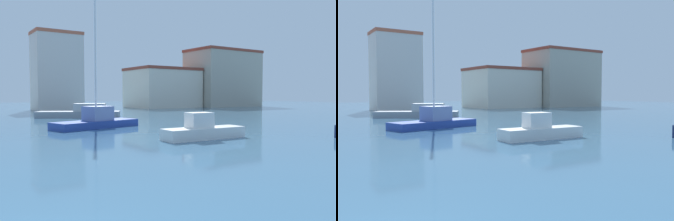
{
  "view_description": "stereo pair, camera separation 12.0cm",
  "coord_description": "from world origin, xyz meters",
  "views": [
    {
      "loc": [
        0.3,
        -4.67,
        2.57
      ],
      "look_at": [
        14.71,
        16.63,
        1.28
      ],
      "focal_mm": 36.65,
      "sensor_mm": 36.0,
      "label": 1
    },
    {
      "loc": [
        0.39,
        -4.73,
        2.57
      ],
      "look_at": [
        14.71,
        16.63,
        1.28
      ],
      "focal_mm": 36.65,
      "sensor_mm": 36.0,
      "label": 2
    }
  ],
  "objects": [
    {
      "name": "water",
      "position": [
        15.0,
        20.0,
        0.0
      ],
      "size": [
        160.0,
        160.0,
        0.0
      ],
      "primitive_type": "plane",
      "color": "#38607F",
      "rests_on": "ground"
    },
    {
      "name": "sailboat_blue_center_channel",
      "position": [
        10.22,
        19.57,
        0.58
      ],
      "size": [
        6.99,
        3.71,
        11.14
      ],
      "color": "#233D93",
      "rests_on": "water"
    },
    {
      "name": "motorboat_white_far_left",
      "position": [
        12.73,
        10.17,
        0.47
      ],
      "size": [
        5.07,
        1.65,
        1.5
      ],
      "color": "white",
      "rests_on": "water"
    },
    {
      "name": "motorboat_grey_near_pier",
      "position": [
        13.21,
        30.93,
        0.53
      ],
      "size": [
        8.7,
        6.29,
        1.49
      ],
      "color": "gray",
      "rests_on": "water"
    },
    {
      "name": "harbor_office",
      "position": [
        15.84,
        48.93,
        6.0
      ],
      "size": [
        7.04,
        5.18,
        11.98
      ],
      "color": "beige",
      "rests_on": "ground"
    },
    {
      "name": "warehouse_block",
      "position": [
        34.61,
        47.92,
        3.58
      ],
      "size": [
        11.58,
        9.72,
        7.14
      ],
      "color": "beige",
      "rests_on": "ground"
    },
    {
      "name": "yacht_club",
      "position": [
        47.32,
        45.49,
        5.51
      ],
      "size": [
        13.81,
        8.57,
        11.0
      ],
      "color": "#B2A893",
      "rests_on": "ground"
    }
  ]
}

